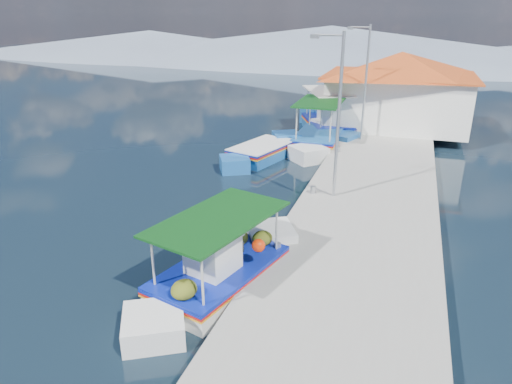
% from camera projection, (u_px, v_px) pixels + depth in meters
% --- Properties ---
extents(ground, '(160.00, 160.00, 0.00)m').
position_uv_depth(ground, '(203.00, 212.00, 17.59)').
color(ground, black).
rests_on(ground, ground).
extents(quay, '(5.00, 44.00, 0.50)m').
position_uv_depth(quay, '(377.00, 173.00, 21.05)').
color(quay, gray).
rests_on(quay, ground).
extents(bollards, '(0.20, 17.20, 0.30)m').
position_uv_depth(bollards, '(328.00, 165.00, 20.87)').
color(bollards, '#A5A8AD').
rests_on(bollards, quay).
extents(main_caique, '(3.25, 6.85, 2.34)m').
position_uv_depth(main_caique, '(220.00, 271.00, 12.73)').
color(main_caique, white).
rests_on(main_caique, ground).
extents(caique_green_canopy, '(2.36, 7.68, 2.87)m').
position_uv_depth(caique_green_canopy, '(319.00, 139.00, 25.93)').
color(caique_green_canopy, white).
rests_on(caique_green_canopy, ground).
extents(caique_blue_hull, '(3.14, 6.33, 1.17)m').
position_uv_depth(caique_blue_hull, '(262.00, 153.00, 23.86)').
color(caique_blue_hull, '#1A559C').
rests_on(caique_blue_hull, ground).
extents(caique_far, '(4.66, 7.61, 2.93)m').
position_uv_depth(caique_far, '(329.00, 124.00, 28.84)').
color(caique_far, '#1A559C').
rests_on(caique_far, ground).
extents(harbor_building, '(10.49, 10.49, 4.40)m').
position_uv_depth(harbor_building, '(399.00, 88.00, 28.00)').
color(harbor_building, white).
rests_on(harbor_building, quay).
extents(lamp_post_near, '(1.21, 0.14, 6.00)m').
position_uv_depth(lamp_post_near, '(337.00, 109.00, 16.62)').
color(lamp_post_near, '#A5A8AD').
rests_on(lamp_post_near, quay).
extents(lamp_post_far, '(1.21, 0.14, 6.00)m').
position_uv_depth(lamp_post_far, '(364.00, 77.00, 24.57)').
color(lamp_post_far, '#A5A8AD').
rests_on(lamp_post_far, quay).
extents(mountain_ridge, '(171.40, 96.00, 5.50)m').
position_uv_depth(mountain_ridge, '(414.00, 50.00, 64.39)').
color(mountain_ridge, gray).
rests_on(mountain_ridge, ground).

